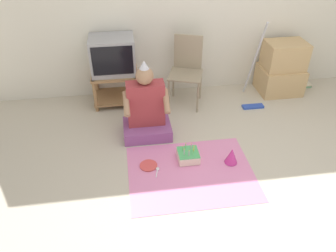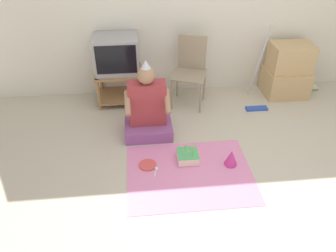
{
  "view_description": "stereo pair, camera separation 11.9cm",
  "coord_description": "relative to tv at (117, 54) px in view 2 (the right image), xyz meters",
  "views": [
    {
      "loc": [
        -1.07,
        -2.17,
        2.31
      ],
      "look_at": [
        -0.67,
        0.56,
        0.35
      ],
      "focal_mm": 35.0,
      "sensor_mm": 36.0,
      "label": 1
    },
    {
      "loc": [
        -0.95,
        -2.19,
        2.31
      ],
      "look_at": [
        -0.67,
        0.56,
        0.35
      ],
      "focal_mm": 35.0,
      "sensor_mm": 36.0,
      "label": 2
    }
  ],
  "objects": [
    {
      "name": "tv",
      "position": [
        0.0,
        0.0,
        0.0
      ],
      "size": [
        0.55,
        0.43,
        0.46
      ],
      "color": "#99999E",
      "rests_on": "tv_stand"
    },
    {
      "name": "plastic_spoon_near",
      "position": [
        0.38,
        -1.45,
        -0.66
      ],
      "size": [
        0.05,
        0.14,
        0.01
      ],
      "color": "white",
      "rests_on": "party_cloth"
    },
    {
      "name": "folding_chair",
      "position": [
        0.92,
        -0.12,
        -0.16
      ],
      "size": [
        0.52,
        0.5,
        0.89
      ],
      "color": "gray",
      "rests_on": "ground_plane"
    },
    {
      "name": "birthday_cake",
      "position": [
        0.72,
        -1.32,
        -0.61
      ],
      "size": [
        0.22,
        0.22,
        0.17
      ],
      "color": "#F4E0C6",
      "rests_on": "party_cloth"
    },
    {
      "name": "book_pile",
      "position": [
        2.74,
        0.02,
        -0.64
      ],
      "size": [
        0.15,
        0.11,
        0.05
      ],
      "color": "#60936B",
      "rests_on": "ground_plane"
    },
    {
      "name": "party_cloth",
      "position": [
        0.71,
        -1.53,
        -0.67
      ],
      "size": [
        1.26,
        0.98,
        0.01
      ],
      "color": "pink",
      "rests_on": "ground_plane"
    },
    {
      "name": "party_hat_blue",
      "position": [
        1.16,
        -1.44,
        -0.57
      ],
      "size": [
        0.14,
        0.14,
        0.18
      ],
      "color": "#CC338C",
      "rests_on": "party_cloth"
    },
    {
      "name": "cardboard_box_stack",
      "position": [
        2.28,
        -0.04,
        -0.33
      ],
      "size": [
        0.57,
        0.47,
        0.72
      ],
      "color": "tan",
      "rests_on": "ground_plane"
    },
    {
      "name": "dust_mop",
      "position": [
        1.78,
        -0.32,
        -0.34
      ],
      "size": [
        0.28,
        0.44,
        1.13
      ],
      "color": "#2D4CB2",
      "rests_on": "ground_plane"
    },
    {
      "name": "person_seated",
      "position": [
        0.34,
        -0.79,
        -0.36
      ],
      "size": [
        0.54,
        0.41,
        0.91
      ],
      "color": "#8C4C8C",
      "rests_on": "ground_plane"
    },
    {
      "name": "tv_stand",
      "position": [
        0.0,
        -0.01,
        -0.41
      ],
      "size": [
        0.59,
        0.47,
        0.44
      ],
      "color": "#997047",
      "rests_on": "ground_plane"
    },
    {
      "name": "paper_plate",
      "position": [
        0.3,
        -1.37,
        -0.66
      ],
      "size": [
        0.18,
        0.18,
        0.01
      ],
      "color": "#D84C4C",
      "rests_on": "party_cloth"
    },
    {
      "name": "ground_plane",
      "position": [
        1.2,
        -1.73,
        -0.67
      ],
      "size": [
        16.0,
        16.0,
        0.0
      ],
      "primitive_type": "plane",
      "color": "#BCB29E"
    }
  ]
}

